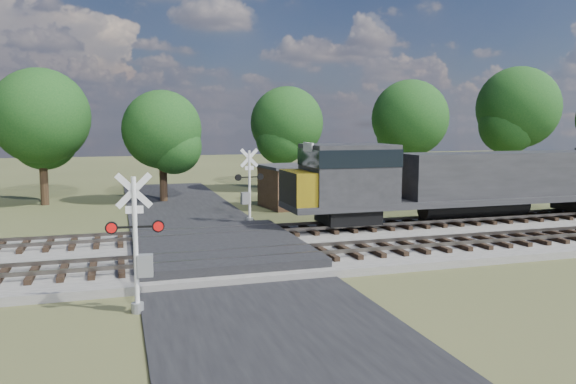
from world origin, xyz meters
name	(u,v)px	position (x,y,z in m)	size (l,w,h in m)	color
ground	(220,257)	(0.00, 0.00, 0.00)	(160.00, 160.00, 0.00)	#3F4726
ballast_bed	(423,238)	(10.00, 0.50, 0.15)	(140.00, 10.00, 0.30)	gray
road	(220,256)	(0.00, 0.00, 0.04)	(7.00, 60.00, 0.08)	black
crossing_panel	(218,248)	(0.00, 0.50, 0.32)	(7.00, 9.00, 0.62)	#262628
track_near	(305,253)	(3.12, -2.00, 0.41)	(140.00, 2.60, 0.33)	black
track_far	(272,231)	(3.12, 3.00, 0.41)	(140.00, 2.60, 0.33)	black
crossing_signal_near	(139,255)	(-3.50, -6.25, 1.75)	(1.69, 0.38, 4.20)	silver
crossing_signal_far	(248,192)	(3.01, 7.71, 1.77)	(1.71, 0.41, 4.26)	silver
equipment_shed	(294,186)	(7.38, 12.98, 1.46)	(4.63, 4.63, 2.87)	#492E1F
treeline	(301,118)	(10.54, 20.98, 6.10)	(80.64, 10.46, 11.02)	black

